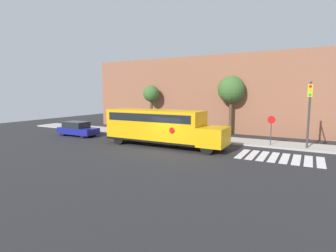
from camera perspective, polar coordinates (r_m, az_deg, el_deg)
ground_plane at (r=19.82m, az=-0.97°, el=-5.50°), size 60.00×60.00×0.00m
sidewalk_strip at (r=25.55m, az=6.25°, el=-2.51°), size 44.00×3.00×0.15m
building_backdrop at (r=31.30m, az=10.94°, el=6.83°), size 32.00×4.00×8.48m
crosswalk_stripes at (r=19.37m, az=23.05°, el=-6.36°), size 5.40×3.20×0.01m
school_bus at (r=21.55m, az=-1.80°, el=0.12°), size 10.20×2.57×2.97m
parked_car at (r=28.32m, az=-19.09°, el=-0.59°), size 4.30×1.76×1.45m
stop_sign at (r=22.74m, az=21.54°, el=-0.21°), size 0.61×0.10×2.52m
traffic_light at (r=21.34m, az=28.42°, el=4.01°), size 0.28×3.68×5.21m
tree_near_sidewalk at (r=31.58m, az=-3.67°, el=6.84°), size 1.95×1.95×5.28m
tree_far_sidewalk at (r=28.11m, az=13.61°, el=7.63°), size 2.79×2.79×6.12m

